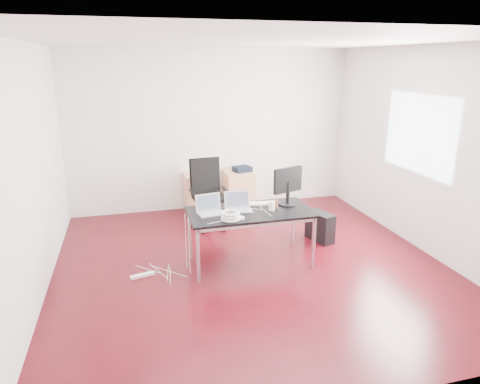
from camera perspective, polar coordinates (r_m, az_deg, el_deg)
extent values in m
plane|color=#39060D|center=(5.73, 1.43, -9.73)|extent=(5.00, 5.00, 0.00)
plane|color=silver|center=(5.12, 1.67, 19.48)|extent=(5.00, 5.00, 0.00)
plane|color=silver|center=(7.64, -3.79, 8.13)|extent=(5.00, 0.00, 5.00)
plane|color=silver|center=(3.05, 14.96, -6.44)|extent=(5.00, 0.00, 5.00)
plane|color=silver|center=(5.16, -26.21, 2.01)|extent=(0.00, 5.00, 5.00)
plane|color=silver|center=(6.41, 23.62, 4.99)|extent=(0.00, 5.00, 5.00)
plane|color=white|center=(6.52, 22.65, 7.09)|extent=(0.00, 1.50, 1.50)
cube|color=black|center=(5.53, 1.37, -2.68)|extent=(1.60, 0.80, 0.03)
cube|color=silver|center=(5.21, -5.61, -8.44)|extent=(0.04, 0.04, 0.70)
cube|color=silver|center=(5.84, -6.75, -5.55)|extent=(0.04, 0.04, 0.70)
cube|color=silver|center=(5.61, 9.78, -6.66)|extent=(0.04, 0.04, 0.70)
cube|color=silver|center=(6.20, 7.12, -4.17)|extent=(0.04, 0.04, 0.70)
cylinder|color=black|center=(6.89, -4.09, -2.90)|extent=(0.06, 0.06, 0.47)
cube|color=black|center=(6.80, -4.13, -0.80)|extent=(0.51, 0.49, 0.06)
cube|color=black|center=(6.92, -4.65, 2.13)|extent=(0.47, 0.13, 0.55)
cube|color=tan|center=(7.57, -5.46, -0.17)|extent=(0.50, 0.50, 0.70)
cube|color=tan|center=(7.71, -0.15, 0.24)|extent=(0.50, 0.50, 0.70)
cube|color=black|center=(6.50, 10.62, -4.55)|extent=(0.33, 0.49, 0.44)
cylinder|color=black|center=(7.66, -5.14, -1.60)|extent=(0.26, 0.26, 0.28)
cube|color=white|center=(5.58, -12.88, -10.77)|extent=(0.31, 0.13, 0.04)
cube|color=silver|center=(5.41, -3.84, -2.92)|extent=(0.36, 0.28, 0.01)
cube|color=silver|center=(5.48, -4.27, -1.39)|extent=(0.33, 0.09, 0.22)
cube|color=#475166|center=(5.47, -4.25, -1.40)|extent=(0.29, 0.08, 0.18)
cube|color=silver|center=(5.51, -0.14, -2.49)|extent=(0.34, 0.25, 0.01)
cube|color=silver|center=(5.58, -0.36, -0.97)|extent=(0.33, 0.07, 0.22)
cube|color=#475166|center=(5.58, -0.35, -0.98)|extent=(0.29, 0.06, 0.18)
cylinder|color=black|center=(5.80, 6.35, -1.56)|extent=(0.26, 0.26, 0.02)
cylinder|color=black|center=(5.75, 6.40, -0.05)|extent=(0.05, 0.05, 0.30)
cube|color=black|center=(5.72, 6.41, 1.62)|extent=(0.44, 0.20, 0.34)
cube|color=#475166|center=(5.74, 6.31, 1.69)|extent=(0.37, 0.14, 0.29)
cube|color=white|center=(5.78, 2.76, -1.54)|extent=(0.46, 0.21, 0.02)
cylinder|color=white|center=(5.54, 4.26, -1.86)|extent=(0.08, 0.08, 0.12)
cylinder|color=#592C1E|center=(5.65, 4.70, -1.61)|extent=(0.08, 0.08, 0.10)
torus|color=white|center=(5.21, -1.28, -3.55)|extent=(0.24, 0.24, 0.04)
torus|color=white|center=(5.20, -1.29, -3.18)|extent=(0.23, 0.23, 0.04)
torus|color=white|center=(5.19, -1.29, -2.81)|extent=(0.22, 0.22, 0.04)
cube|color=white|center=(5.24, 0.10, -3.47)|extent=(0.09, 0.09, 0.03)
cube|color=#9E9E9E|center=(7.41, -5.79, 2.99)|extent=(0.10, 0.10, 0.18)
cube|color=black|center=(7.61, 0.29, 3.09)|extent=(0.35, 0.31, 0.09)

